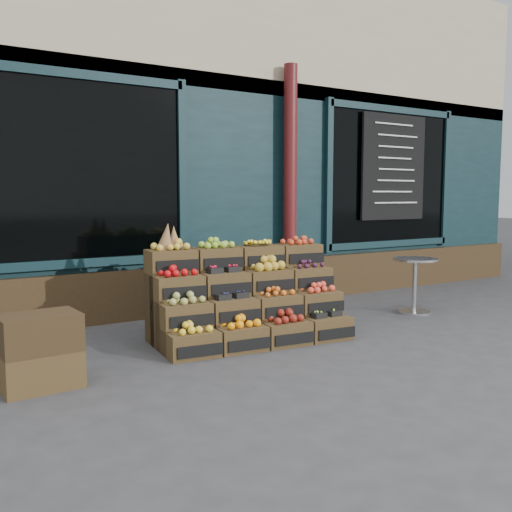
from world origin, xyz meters
TOP-DOWN VIEW (x-y plane):
  - ground at (0.00, 0.00)m, footprint 60.00×60.00m
  - shop_facade at (0.00, 5.11)m, footprint 12.00×6.24m
  - crate_display at (-0.34, 0.69)m, footprint 2.02×1.14m
  - spare_crates at (-2.46, 0.23)m, footprint 0.60×0.43m
  - bistro_table at (2.12, 0.65)m, footprint 0.55×0.55m
  - shopkeeper at (-1.37, 2.81)m, footprint 0.79×0.56m

SIDE VIEW (x-z plane):
  - ground at x=0.00m, z-range 0.00..0.00m
  - spare_crates at x=-2.46m, z-range 0.00..0.58m
  - crate_display at x=-0.34m, z-range -0.23..0.98m
  - bistro_table at x=2.12m, z-range 0.09..0.78m
  - shopkeeper at x=-1.37m, z-range 0.00..2.06m
  - shop_facade at x=0.00m, z-range 0.00..4.80m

